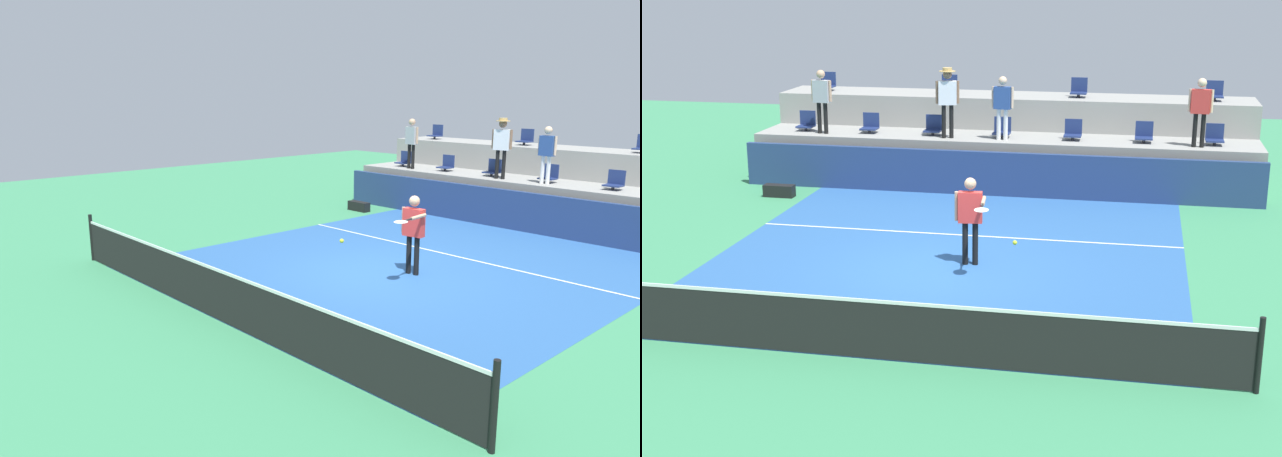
% 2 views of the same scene
% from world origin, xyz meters
% --- Properties ---
extents(ground_plane, '(40.00, 40.00, 0.00)m').
position_xyz_m(ground_plane, '(0.00, 0.00, 0.00)').
color(ground_plane, '#388456').
extents(court_inner_paint, '(9.00, 10.00, 0.01)m').
position_xyz_m(court_inner_paint, '(0.00, 1.00, 0.00)').
color(court_inner_paint, '#285693').
rests_on(court_inner_paint, ground_plane).
extents(court_service_line, '(9.00, 0.06, 0.00)m').
position_xyz_m(court_service_line, '(0.00, 2.40, 0.01)').
color(court_service_line, white).
rests_on(court_service_line, ground_plane).
extents(tennis_net, '(10.48, 0.08, 1.07)m').
position_xyz_m(tennis_net, '(0.00, -4.00, 0.50)').
color(tennis_net, black).
rests_on(tennis_net, ground_plane).
extents(sponsor_backboard, '(13.00, 0.16, 1.10)m').
position_xyz_m(sponsor_backboard, '(0.00, 6.00, 0.55)').
color(sponsor_backboard, navy).
rests_on(sponsor_backboard, ground_plane).
extents(seating_tier_lower, '(13.00, 1.80, 1.25)m').
position_xyz_m(seating_tier_lower, '(0.00, 7.30, 0.62)').
color(seating_tier_lower, gray).
rests_on(seating_tier_lower, ground_plane).
extents(seating_tier_upper, '(13.00, 1.80, 2.10)m').
position_xyz_m(seating_tier_upper, '(0.00, 9.10, 1.05)').
color(seating_tier_upper, gray).
rests_on(seating_tier_upper, ground_plane).
extents(stadium_chair_lower_far_left, '(0.44, 0.40, 0.52)m').
position_xyz_m(stadium_chair_lower_far_left, '(-5.33, 7.23, 1.46)').
color(stadium_chair_lower_far_left, '#2D2D33').
rests_on(stadium_chair_lower_far_left, seating_tier_lower).
extents(stadium_chair_lower_left, '(0.44, 0.40, 0.52)m').
position_xyz_m(stadium_chair_lower_left, '(-3.55, 7.23, 1.46)').
color(stadium_chair_lower_left, '#2D2D33').
rests_on(stadium_chair_lower_left, seating_tier_lower).
extents(stadium_chair_lower_mid_left, '(0.44, 0.40, 0.52)m').
position_xyz_m(stadium_chair_lower_mid_left, '(-1.82, 7.23, 1.46)').
color(stadium_chair_lower_mid_left, '#2D2D33').
rests_on(stadium_chair_lower_mid_left, seating_tier_lower).
extents(stadium_chair_lower_center, '(0.44, 0.40, 0.52)m').
position_xyz_m(stadium_chair_lower_center, '(-0.00, 7.23, 1.46)').
color(stadium_chair_lower_center, '#2D2D33').
rests_on(stadium_chair_lower_center, seating_tier_lower).
extents(stadium_chair_lower_mid_right, '(0.44, 0.40, 0.52)m').
position_xyz_m(stadium_chair_lower_mid_right, '(1.83, 7.23, 1.46)').
color(stadium_chair_lower_mid_right, '#2D2D33').
rests_on(stadium_chair_lower_mid_right, seating_tier_lower).
extents(stadium_chair_upper_far_left, '(0.44, 0.40, 0.52)m').
position_xyz_m(stadium_chair_upper_far_left, '(-5.36, 9.03, 2.31)').
color(stadium_chair_upper_far_left, '#2D2D33').
rests_on(stadium_chair_upper_far_left, seating_tier_upper).
extents(stadium_chair_upper_left, '(0.44, 0.40, 0.52)m').
position_xyz_m(stadium_chair_upper_left, '(-1.80, 9.03, 2.31)').
color(stadium_chair_upper_left, '#2D2D33').
rests_on(stadium_chair_upper_left, seating_tier_upper).
extents(tennis_player, '(0.81, 1.17, 1.69)m').
position_xyz_m(tennis_player, '(0.49, 0.49, 1.03)').
color(tennis_player, black).
rests_on(tennis_player, ground_plane).
extents(spectator_in_grey, '(0.59, 0.25, 1.67)m').
position_xyz_m(spectator_in_grey, '(-4.73, 6.85, 2.25)').
color(spectator_in_grey, black).
rests_on(spectator_in_grey, seating_tier_lower).
extents(spectator_with_hat, '(0.60, 0.50, 1.79)m').
position_xyz_m(spectator_with_hat, '(-1.36, 6.85, 2.36)').
color(spectator_with_hat, black).
rests_on(spectator_with_hat, seating_tier_lower).
extents(spectator_in_white, '(0.57, 0.23, 1.61)m').
position_xyz_m(spectator_in_white, '(0.06, 6.85, 2.21)').
color(spectator_in_white, white).
rests_on(spectator_in_white, seating_tier_lower).
extents(tennis_ball, '(0.07, 0.07, 0.07)m').
position_xyz_m(tennis_ball, '(1.81, -2.92, 1.54)').
color(tennis_ball, '#CCE033').
extents(equipment_bag, '(0.76, 0.28, 0.30)m').
position_xyz_m(equipment_bag, '(-5.18, 4.81, 0.15)').
color(equipment_bag, black).
rests_on(equipment_bag, ground_plane).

